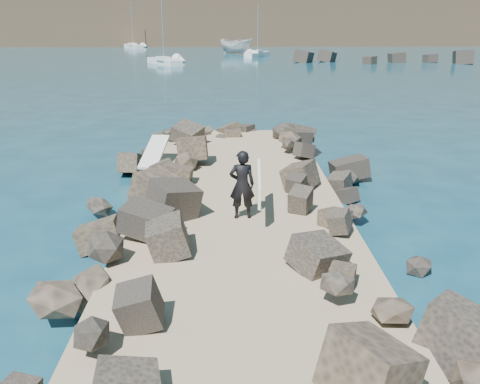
{
  "coord_description": "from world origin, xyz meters",
  "views": [
    {
      "loc": [
        -0.28,
        -14.02,
        5.84
      ],
      "look_at": [
        0.0,
        -1.0,
        1.5
      ],
      "focal_mm": 40.0,
      "sensor_mm": 36.0,
      "label": 1
    }
  ],
  "objects_px": {
    "sailboat_e": "(133,46)",
    "surfer_with_board": "(244,184)",
    "boat_imported": "(236,46)",
    "surfboard_resting": "(155,154)"
  },
  "relations": [
    {
      "from": "sailboat_e",
      "to": "surfer_with_board",
      "type": "bearing_deg",
      "value": -78.56
    },
    {
      "from": "boat_imported",
      "to": "sailboat_e",
      "type": "distance_m",
      "value": 23.49
    },
    {
      "from": "sailboat_e",
      "to": "surfboard_resting",
      "type": "bearing_deg",
      "value": -79.94
    },
    {
      "from": "boat_imported",
      "to": "sailboat_e",
      "type": "xyz_separation_m",
      "value": [
        -18.45,
        14.52,
        -0.86
      ]
    },
    {
      "from": "surfboard_resting",
      "to": "surfer_with_board",
      "type": "distance_m",
      "value": 6.08
    },
    {
      "from": "surfer_with_board",
      "to": "surfboard_resting",
      "type": "bearing_deg",
      "value": 120.64
    },
    {
      "from": "surfer_with_board",
      "to": "sailboat_e",
      "type": "bearing_deg",
      "value": 101.44
    },
    {
      "from": "boat_imported",
      "to": "surfer_with_board",
      "type": "bearing_deg",
      "value": -139.18
    },
    {
      "from": "surfboard_resting",
      "to": "surfer_with_board",
      "type": "height_order",
      "value": "surfer_with_board"
    },
    {
      "from": "surfboard_resting",
      "to": "sailboat_e",
      "type": "xyz_separation_m",
      "value": [
        -14.5,
        81.75,
        -0.7
      ]
    }
  ]
}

